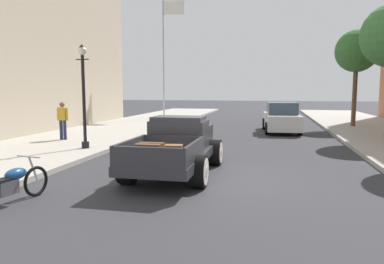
# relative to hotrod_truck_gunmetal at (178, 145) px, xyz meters

# --- Properties ---
(ground_plane) EXTENTS (140.00, 140.00, 0.00)m
(ground_plane) POSITION_rel_hotrod_truck_gunmetal_xyz_m (1.17, -0.50, -0.75)
(ground_plane) COLOR #333338
(hotrod_truck_gunmetal) EXTENTS (2.22, 4.95, 1.58)m
(hotrod_truck_gunmetal) POSITION_rel_hotrod_truck_gunmetal_xyz_m (0.00, 0.00, 0.00)
(hotrod_truck_gunmetal) COLOR #333338
(hotrod_truck_gunmetal) RESTS_ON ground
(motorcycle_parked) EXTENTS (0.63, 2.10, 0.93)m
(motorcycle_parked) POSITION_rel_hotrod_truck_gunmetal_xyz_m (-2.57, -3.74, -0.31)
(motorcycle_parked) COLOR black
(motorcycle_parked) RESTS_ON ground
(car_background_white) EXTENTS (2.11, 4.42, 1.65)m
(car_background_white) POSITION_rel_hotrod_truck_gunmetal_xyz_m (3.13, 10.62, 0.01)
(car_background_white) COLOR silver
(car_background_white) RESTS_ON ground
(pedestrian_sidewalk_left) EXTENTS (0.53, 0.22, 1.65)m
(pedestrian_sidewalk_left) POSITION_rel_hotrod_truck_gunmetal_xyz_m (-6.36, 4.34, 0.33)
(pedestrian_sidewalk_left) COLOR #232847
(pedestrian_sidewalk_left) RESTS_ON sidewalk_left
(street_lamp_near) EXTENTS (0.50, 0.32, 3.85)m
(street_lamp_near) POSITION_rel_hotrod_truck_gunmetal_xyz_m (-4.24, 2.41, 1.63)
(street_lamp_near) COLOR black
(street_lamp_near) RESTS_ON sidewalk_left
(flagpole) EXTENTS (1.74, 0.16, 9.16)m
(flagpole) POSITION_rel_hotrod_truck_gunmetal_xyz_m (-5.41, 17.31, 5.02)
(flagpole) COLOR #B2B2B7
(flagpole) RESTS_ON sidewalk_left
(street_tree_third) EXTENTS (2.51, 2.51, 5.74)m
(street_tree_third) POSITION_rel_hotrod_truck_gunmetal_xyz_m (7.47, 13.61, 3.84)
(street_tree_third) COLOR brown
(street_tree_third) RESTS_ON sidewalk_right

